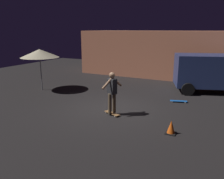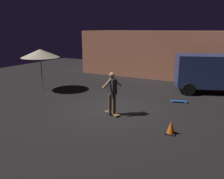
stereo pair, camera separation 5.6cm
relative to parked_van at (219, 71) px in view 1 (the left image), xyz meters
name	(u,v)px [view 1 (the left image)]	position (x,y,z in m)	size (l,w,h in m)	color
ground_plane	(112,109)	(-3.81, -5.32, -1.16)	(28.00, 28.00, 0.00)	black
low_building	(178,54)	(-3.04, 3.52, 0.46)	(13.96, 4.02, 3.25)	#B76B4C
parked_van	(219,71)	(0.00, 0.00, 0.00)	(4.97, 3.47, 2.03)	navy
patio_umbrella	(40,53)	(-8.90, -4.13, 0.91)	(2.10, 2.10, 2.30)	slate
skateboard_ridden	(112,113)	(-3.51, -5.89, -1.11)	(0.79, 0.50, 0.07)	olive
skateboard_spare	(179,101)	(-1.48, -2.95, -1.11)	(0.80, 0.42, 0.07)	#1959B2
skater	(112,90)	(-3.51, -5.89, -0.12)	(0.48, 0.93, 1.67)	brown
traffic_cone	(171,128)	(-0.95, -6.59, -0.95)	(0.34, 0.34, 0.46)	black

